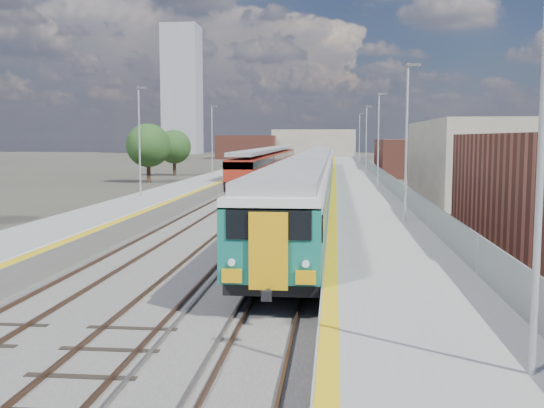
# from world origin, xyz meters

# --- Properties ---
(ground) EXTENTS (320.00, 320.00, 0.00)m
(ground) POSITION_xyz_m (0.00, 50.00, 0.00)
(ground) COLOR #47443A
(ground) RESTS_ON ground
(ballast_bed) EXTENTS (10.50, 155.00, 0.06)m
(ballast_bed) POSITION_xyz_m (-2.25, 52.50, 0.03)
(ballast_bed) COLOR #565451
(ballast_bed) RESTS_ON ground
(tracks) EXTENTS (8.96, 160.00, 0.17)m
(tracks) POSITION_xyz_m (-1.65, 54.18, 0.11)
(tracks) COLOR #4C3323
(tracks) RESTS_ON ground
(platform_right) EXTENTS (4.70, 155.00, 8.52)m
(platform_right) POSITION_xyz_m (5.28, 52.49, 0.54)
(platform_right) COLOR slate
(platform_right) RESTS_ON ground
(platform_left) EXTENTS (4.30, 155.00, 8.52)m
(platform_left) POSITION_xyz_m (-9.05, 52.49, 0.52)
(platform_left) COLOR slate
(platform_left) RESTS_ON ground
(buildings) EXTENTS (72.00, 185.50, 40.00)m
(buildings) POSITION_xyz_m (-18.12, 138.60, 10.70)
(buildings) COLOR brown
(buildings) RESTS_ON ground
(green_train) EXTENTS (2.85, 79.48, 3.14)m
(green_train) POSITION_xyz_m (1.50, 47.48, 2.21)
(green_train) COLOR black
(green_train) RESTS_ON ground
(red_train) EXTENTS (2.81, 57.04, 3.55)m
(red_train) POSITION_xyz_m (-5.50, 76.47, 2.10)
(red_train) COLOR black
(red_train) RESTS_ON ground
(tree_b) EXTENTS (4.89, 4.89, 6.63)m
(tree_b) POSITION_xyz_m (-17.65, 60.91, 4.17)
(tree_b) COLOR #382619
(tree_b) RESTS_ON ground
(tree_c) EXTENTS (4.49, 4.49, 6.08)m
(tree_c) POSITION_xyz_m (-18.13, 74.27, 3.83)
(tree_c) COLOR #382619
(tree_c) RESTS_ON ground
(tree_d) EXTENTS (4.89, 4.89, 6.62)m
(tree_d) POSITION_xyz_m (19.09, 64.50, 4.17)
(tree_d) COLOR #382619
(tree_d) RESTS_ON ground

